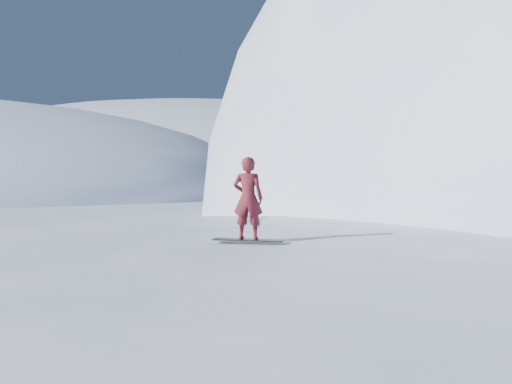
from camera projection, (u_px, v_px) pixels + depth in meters
ground at (256, 339)px, 13.70m from camera, size 400.00×400.00×0.00m
near_ridge at (310, 309)px, 16.46m from camera, size 36.00×28.00×4.80m
peak_shoulder at (502, 239)px, 31.43m from camera, size 28.00×24.00×18.00m
far_ridge_c at (175, 181)px, 129.12m from camera, size 140.00×90.00×36.00m
wind_bumps at (251, 315)px, 15.89m from camera, size 16.00×14.40×1.00m
snowboard at (248, 240)px, 13.49m from camera, size 1.70×0.34×0.03m
snowboarder at (248, 198)px, 13.43m from camera, size 0.72×0.48×1.96m
board_tracks at (253, 217)px, 19.16m from camera, size 1.25×5.96×0.04m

